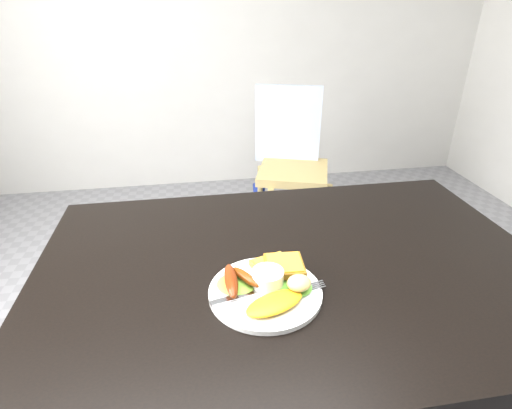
{
  "coord_description": "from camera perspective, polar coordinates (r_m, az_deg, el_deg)",
  "views": [
    {
      "loc": [
        -0.21,
        -0.75,
        1.3
      ],
      "look_at": [
        -0.09,
        0.02,
        0.9
      ],
      "focal_mm": 28.0,
      "sensor_mm": 36.0,
      "label": 1
    }
  ],
  "objects": [
    {
      "name": "dining_table",
      "position": [
        0.97,
        5.33,
        -9.22
      ],
      "size": [
        1.2,
        0.8,
        0.04
      ],
      "primitive_type": "cube",
      "color": "black",
      "rests_on": "ground"
    },
    {
      "name": "sausage_a",
      "position": [
        0.85,
        -3.59,
        -10.79
      ],
      "size": [
        0.03,
        0.11,
        0.03
      ],
      "primitive_type": "ellipsoid",
      "rotation": [
        0.0,
        0.0,
        -0.0
      ],
      "color": "#6F3005",
      "rests_on": "lettuce_left"
    },
    {
      "name": "toast_b",
      "position": [
        0.89,
        4.08,
        -8.7
      ],
      "size": [
        0.09,
        0.09,
        0.01
      ],
      "primitive_type": "cube",
      "rotation": [
        0.0,
        0.0,
        -0.07
      ],
      "color": "olive",
      "rests_on": "toast_a"
    },
    {
      "name": "lettuce_right",
      "position": [
        0.86,
        5.42,
        -11.62
      ],
      "size": [
        0.09,
        0.08,
        0.01
      ],
      "primitive_type": "ellipsoid",
      "rotation": [
        0.0,
        0.0,
        -0.2
      ],
      "color": "olive",
      "rests_on": "plate"
    },
    {
      "name": "fork",
      "position": [
        0.84,
        -0.44,
        -12.47
      ],
      "size": [
        0.18,
        0.06,
        0.0
      ],
      "primitive_type": "cube",
      "rotation": [
        0.0,
        0.0,
        0.23
      ],
      "color": "#ADAFB7",
      "rests_on": "plate"
    },
    {
      "name": "plate",
      "position": [
        0.86,
        1.33,
        -12.38
      ],
      "size": [
        0.24,
        0.24,
        0.01
      ],
      "primitive_type": "cylinder",
      "color": "white",
      "rests_on": "dining_table"
    },
    {
      "name": "person",
      "position": [
        1.57,
        4.03,
        8.57
      ],
      "size": [
        0.65,
        0.51,
        1.61
      ],
      "primitive_type": "imported",
      "rotation": [
        0.0,
        0.0,
        2.92
      ],
      "color": "navy",
      "rests_on": "ground"
    },
    {
      "name": "potato_salad",
      "position": [
        0.84,
        6.16,
        -11.08
      ],
      "size": [
        0.07,
        0.06,
        0.03
      ],
      "primitive_type": "ellipsoid",
      "rotation": [
        0.0,
        0.0,
        0.4
      ],
      "color": "beige",
      "rests_on": "lettuce_right"
    },
    {
      "name": "lettuce_left",
      "position": [
        0.86,
        -2.75,
        -11.19
      ],
      "size": [
        0.09,
        0.09,
        0.01
      ],
      "primitive_type": "ellipsoid",
      "rotation": [
        0.0,
        0.0,
        -0.09
      ],
      "color": "#5A8D26",
      "rests_on": "plate"
    },
    {
      "name": "sausage_b",
      "position": [
        0.85,
        -1.51,
        -10.32
      ],
      "size": [
        0.06,
        0.08,
        0.02
      ],
      "primitive_type": "ellipsoid",
      "rotation": [
        0.0,
        0.0,
        0.55
      ],
      "color": "maroon",
      "rests_on": "lettuce_left"
    },
    {
      "name": "omelette",
      "position": [
        0.81,
        2.67,
        -13.9
      ],
      "size": [
        0.14,
        0.1,
        0.02
      ],
      "primitive_type": "ellipsoid",
      "rotation": [
        0.0,
        0.0,
        0.38
      ],
      "color": "yellow",
      "rests_on": "plate"
    },
    {
      "name": "dining_chair",
      "position": [
        2.24,
        5.36,
        4.63
      ],
      "size": [
        0.47,
        0.47,
        0.04
      ],
      "primitive_type": "cube",
      "rotation": [
        0.0,
        0.0,
        -0.32
      ],
      "color": "tan",
      "rests_on": "ground"
    },
    {
      "name": "ramekin",
      "position": [
        0.85,
        1.68,
        -10.59
      ],
      "size": [
        0.09,
        0.09,
        0.04
      ],
      "primitive_type": "cylinder",
      "rotation": [
        0.0,
        0.0,
        -0.33
      ],
      "color": "white",
      "rests_on": "plate"
    },
    {
      "name": "toast_a",
      "position": [
        0.91,
        2.5,
        -8.96
      ],
      "size": [
        0.1,
        0.1,
        0.01
      ],
      "primitive_type": "cube",
      "rotation": [
        0.0,
        0.0,
        0.3
      ],
      "color": "brown",
      "rests_on": "plate"
    }
  ]
}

